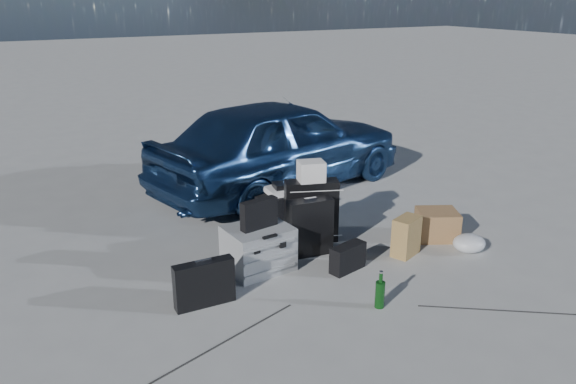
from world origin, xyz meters
The scene contains 16 objects.
ground centered at (0.00, 0.00, 0.00)m, with size 60.00×60.00×0.00m, color #A5A6A1.
car centered at (0.65, 2.39, 0.59)m, with size 1.40×3.49×1.19m, color #274C81.
pelican_case centered at (-0.60, 0.48, 0.21)m, with size 0.56×0.46×0.41m, color gray.
laptop_bag centered at (-0.59, 0.47, 0.54)m, with size 0.35×0.09×0.27m, color black.
briefcase centered at (-1.26, 0.11, 0.19)m, with size 0.50×0.11×0.39m, color black.
suitcase_left centered at (-0.03, 0.52, 0.28)m, with size 0.43×0.16×0.56m, color black.
suitcase_right centered at (0.15, 0.80, 0.32)m, with size 0.53×0.19×0.64m, color black.
white_carton centered at (0.14, 0.80, 0.74)m, with size 0.25×0.20×0.20m, color silver.
duffel_bag centered at (0.17, 1.42, 0.16)m, with size 0.64×0.27×0.32m, color black.
flat_box_white centered at (0.16, 1.41, 0.35)m, with size 0.37×0.28×0.07m, color silver.
flat_box_black centered at (0.17, 1.39, 0.41)m, with size 0.26×0.18×0.05m, color black.
kraft_bag centered at (0.78, 0.06, 0.19)m, with size 0.29×0.17×0.38m, color #9D8344.
cardboard_box centered at (1.32, 0.21, 0.15)m, with size 0.40×0.35×0.30m, color #986542.
plastic_bag centered at (1.36, -0.19, 0.09)m, with size 0.32×0.28×0.18m, color silver.
messenger_bag centered at (0.10, 0.06, 0.13)m, with size 0.36×0.13×0.25m, color black.
green_bottle centered at (-0.04, -0.60, 0.15)m, with size 0.08×0.08×0.31m, color #0B340E.
Camera 1 is at (-2.60, -3.73, 2.40)m, focal length 35.00 mm.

